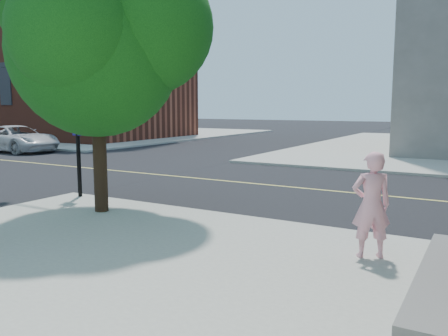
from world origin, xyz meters
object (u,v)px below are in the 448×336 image
Objects in this scene: street_tree at (99,31)px; signal_pole at (29,82)px; man_on_phone at (371,205)px; car_a at (16,139)px.

street_tree reaches higher than signal_pole.
car_a is at bearing -52.42° from man_on_phone.
street_tree is 3.99m from signal_pole.
car_a is (-21.38, 8.97, -0.24)m from man_on_phone.
signal_pole is (-3.75, 0.98, -0.98)m from street_tree.
man_on_phone is 0.45× the size of signal_pole.
car_a is (-11.55, 7.74, -2.49)m from signal_pole.
street_tree reaches higher than car_a.
man_on_phone is at bearing -112.03° from car_a.
man_on_phone is 0.32× the size of car_a.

